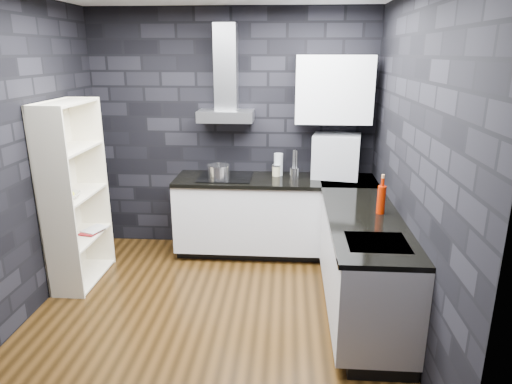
# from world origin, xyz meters

# --- Properties ---
(ground) EXTENTS (3.20, 3.20, 0.00)m
(ground) POSITION_xyz_m (0.00, 0.00, 0.00)
(ground) COLOR #3C250E
(wall_back) EXTENTS (3.20, 0.05, 2.70)m
(wall_back) POSITION_xyz_m (0.00, 1.62, 1.35)
(wall_back) COLOR black
(wall_back) RESTS_ON ground
(wall_front) EXTENTS (3.20, 0.05, 2.70)m
(wall_front) POSITION_xyz_m (0.00, -1.62, 1.35)
(wall_front) COLOR black
(wall_front) RESTS_ON ground
(wall_left) EXTENTS (0.05, 3.20, 2.70)m
(wall_left) POSITION_xyz_m (-1.62, 0.00, 1.35)
(wall_left) COLOR black
(wall_left) RESTS_ON ground
(wall_right) EXTENTS (0.05, 3.20, 2.70)m
(wall_right) POSITION_xyz_m (1.62, 0.00, 1.35)
(wall_right) COLOR black
(wall_right) RESTS_ON ground
(toekick_back) EXTENTS (2.18, 0.50, 0.10)m
(toekick_back) POSITION_xyz_m (0.50, 1.34, 0.05)
(toekick_back) COLOR black
(toekick_back) RESTS_ON ground
(toekick_right) EXTENTS (0.50, 1.78, 0.10)m
(toekick_right) POSITION_xyz_m (1.34, 0.10, 0.05)
(toekick_right) COLOR black
(toekick_right) RESTS_ON ground
(counter_back_cab) EXTENTS (2.20, 0.60, 0.76)m
(counter_back_cab) POSITION_xyz_m (0.50, 1.30, 0.48)
(counter_back_cab) COLOR silver
(counter_back_cab) RESTS_ON ground
(counter_right_cab) EXTENTS (0.60, 1.80, 0.76)m
(counter_right_cab) POSITION_xyz_m (1.30, 0.10, 0.48)
(counter_right_cab) COLOR silver
(counter_right_cab) RESTS_ON ground
(counter_back_top) EXTENTS (2.20, 0.62, 0.04)m
(counter_back_top) POSITION_xyz_m (0.50, 1.29, 0.88)
(counter_back_top) COLOR black
(counter_back_top) RESTS_ON counter_back_cab
(counter_right_top) EXTENTS (0.62, 1.80, 0.04)m
(counter_right_top) POSITION_xyz_m (1.29, 0.10, 0.88)
(counter_right_top) COLOR black
(counter_right_top) RESTS_ON counter_right_cab
(counter_corner_top) EXTENTS (0.62, 0.62, 0.04)m
(counter_corner_top) POSITION_xyz_m (1.30, 1.30, 0.88)
(counter_corner_top) COLOR black
(counter_corner_top) RESTS_ON counter_right_cab
(hood_body) EXTENTS (0.60, 0.34, 0.12)m
(hood_body) POSITION_xyz_m (-0.05, 1.43, 1.56)
(hood_body) COLOR #A3A4A8
(hood_body) RESTS_ON wall_back
(hood_chimney) EXTENTS (0.24, 0.20, 0.90)m
(hood_chimney) POSITION_xyz_m (-0.05, 1.50, 2.07)
(hood_chimney) COLOR #A3A4A8
(hood_chimney) RESTS_ON hood_body
(upper_cabinet) EXTENTS (0.80, 0.35, 0.70)m
(upper_cabinet) POSITION_xyz_m (1.10, 1.43, 1.85)
(upper_cabinet) COLOR white
(upper_cabinet) RESTS_ON wall_back
(cooktop) EXTENTS (0.58, 0.50, 0.01)m
(cooktop) POSITION_xyz_m (-0.05, 1.30, 0.91)
(cooktop) COLOR black
(cooktop) RESTS_ON counter_back_top
(sink_rim) EXTENTS (0.44, 0.40, 0.01)m
(sink_rim) POSITION_xyz_m (1.30, -0.40, 0.89)
(sink_rim) COLOR #A3A4A8
(sink_rim) RESTS_ON counter_right_top
(pot) EXTENTS (0.24, 0.24, 0.14)m
(pot) POSITION_xyz_m (-0.11, 1.20, 0.98)
(pot) COLOR silver
(pot) RESTS_ON cooktop
(glass_vase) EXTENTS (0.11, 0.11, 0.25)m
(glass_vase) POSITION_xyz_m (0.53, 1.44, 1.02)
(glass_vase) COLOR silver
(glass_vase) RESTS_ON counter_back_top
(storage_jar) EXTENTS (0.12, 0.12, 0.11)m
(storage_jar) POSITION_xyz_m (0.51, 1.41, 0.96)
(storage_jar) COLOR tan
(storage_jar) RESTS_ON counter_back_top
(utensil_crock) EXTENTS (0.12, 0.12, 0.12)m
(utensil_crock) POSITION_xyz_m (0.71, 1.30, 0.96)
(utensil_crock) COLOR silver
(utensil_crock) RESTS_ON counter_back_top
(appliance_garage) EXTENTS (0.56, 0.47, 0.50)m
(appliance_garage) POSITION_xyz_m (1.16, 1.42, 1.12)
(appliance_garage) COLOR #A8A9AE
(appliance_garage) RESTS_ON counter_back_top
(red_bottle) EXTENTS (0.09, 0.09, 0.24)m
(red_bottle) POSITION_xyz_m (1.44, 0.23, 1.02)
(red_bottle) COLOR #921801
(red_bottle) RESTS_ON counter_right_top
(bookshelf) EXTENTS (0.36, 0.81, 1.80)m
(bookshelf) POSITION_xyz_m (-1.42, 0.55, 0.90)
(bookshelf) COLOR white
(bookshelf) RESTS_ON ground
(fruit_bowl) EXTENTS (0.25, 0.25, 0.06)m
(fruit_bowl) POSITION_xyz_m (-1.42, 0.41, 0.94)
(fruit_bowl) COLOR silver
(fruit_bowl) RESTS_ON bookshelf
(book_red) EXTENTS (0.17, 0.06, 0.23)m
(book_red) POSITION_xyz_m (-1.43, 0.68, 0.57)
(book_red) COLOR maroon
(book_red) RESTS_ON bookshelf
(book_second) EXTENTS (0.17, 0.08, 0.24)m
(book_second) POSITION_xyz_m (-1.41, 0.73, 0.59)
(book_second) COLOR #B2B2B2
(book_second) RESTS_ON bookshelf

